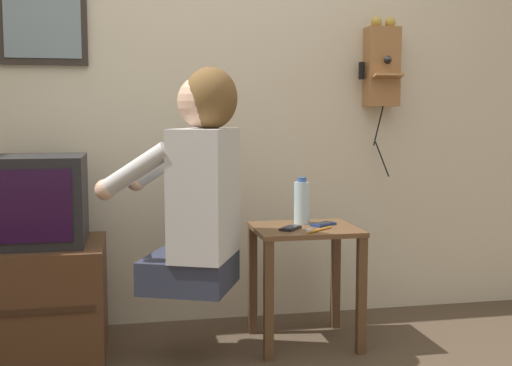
{
  "coord_description": "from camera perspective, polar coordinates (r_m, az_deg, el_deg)",
  "views": [
    {
      "loc": [
        -0.29,
        -2.1,
        1.07
      ],
      "look_at": [
        0.27,
        0.69,
        0.77
      ],
      "focal_mm": 45.0,
      "sensor_mm": 36.0,
      "label": 1
    }
  ],
  "objects": [
    {
      "name": "television",
      "position": [
        3.0,
        -19.31,
        -1.43
      ],
      "size": [
        0.46,
        0.43,
        0.39
      ],
      "color": "#232326",
      "rests_on": "tv_stand"
    },
    {
      "name": "framed_picture",
      "position": [
        3.33,
        -18.45,
        13.82
      ],
      "size": [
        0.41,
        0.03,
        0.45
      ],
      "color": "#2D2823"
    },
    {
      "name": "toothbrush",
      "position": [
        2.89,
        5.52,
        -4.16
      ],
      "size": [
        0.15,
        0.13,
        0.02
      ],
      "rotation": [
        0.0,
        0.0,
        2.27
      ],
      "color": "orange",
      "rests_on": "side_table"
    },
    {
      "name": "tv_stand",
      "position": [
        3.07,
        -19.52,
        -9.79
      ],
      "size": [
        0.66,
        0.54,
        0.51
      ],
      "color": "#51331E",
      "rests_on": "ground_plane"
    },
    {
      "name": "cell_phone_spare",
      "position": [
        3.04,
        6.0,
        -3.66
      ],
      "size": [
        0.14,
        0.12,
        0.01
      ],
      "rotation": [
        0.0,
        0.0,
        -0.98
      ],
      "color": "navy",
      "rests_on": "side_table"
    },
    {
      "name": "wall_phone_antique",
      "position": [
        3.5,
        11.11,
        10.22
      ],
      "size": [
        0.21,
        0.18,
        0.84
      ],
      "color": "#9E6B3D"
    },
    {
      "name": "water_bottle",
      "position": [
        3.07,
        4.1,
        -1.7
      ],
      "size": [
        0.08,
        0.08,
        0.22
      ],
      "color": "silver",
      "rests_on": "side_table"
    },
    {
      "name": "wall_back",
      "position": [
        3.33,
        -6.42,
        9.48
      ],
      "size": [
        6.8,
        0.05,
        2.55
      ],
      "color": "beige",
      "rests_on": "ground_plane"
    },
    {
      "name": "person",
      "position": [
        2.73,
        -5.07,
        -0.03
      ],
      "size": [
        0.63,
        0.56,
        0.94
      ],
      "rotation": [
        0.0,
        0.0,
        1.17
      ],
      "color": "#2D3347",
      "rests_on": "ground_plane"
    },
    {
      "name": "cell_phone_held",
      "position": [
        2.93,
        3.07,
        -4.02
      ],
      "size": [
        0.12,
        0.13,
        0.01
      ],
      "rotation": [
        0.0,
        0.0,
        -0.67
      ],
      "color": "black",
      "rests_on": "side_table"
    },
    {
      "name": "side_table",
      "position": [
        3.02,
        4.35,
        -6.4
      ],
      "size": [
        0.48,
        0.41,
        0.56
      ],
      "color": "brown",
      "rests_on": "ground_plane"
    }
  ]
}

